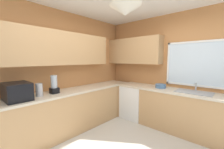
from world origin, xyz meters
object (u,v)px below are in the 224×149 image
object	(u,v)px
dishwasher	(135,102)
blender_appliance	(54,85)
kettle	(39,90)
sink_assembly	(194,92)
bowl	(161,86)
microwave	(17,91)

from	to	relation	value
dishwasher	blender_appliance	bearing A→B (deg)	-109.17
kettle	sink_assembly	world-z (taller)	kettle
kettle	bowl	xyz separation A→B (m)	(1.33, 2.22, -0.07)
kettle	blender_appliance	world-z (taller)	blender_appliance
bowl	kettle	bearing A→B (deg)	-121.01
sink_assembly	bowl	distance (m)	0.69
sink_assembly	blender_appliance	distance (m)	2.82
dishwasher	kettle	size ratio (longest dim) A/B	3.57
microwave	kettle	bearing A→B (deg)	86.62
microwave	sink_assembly	distance (m)	3.28
microwave	sink_assembly	xyz separation A→B (m)	(2.05, 2.56, -0.14)
dishwasher	microwave	distance (m)	2.68
dishwasher	microwave	xyz separation A→B (m)	(-0.66, -2.53, 0.62)
bowl	microwave	bearing A→B (deg)	-117.89
microwave	kettle	size ratio (longest dim) A/B	2.00
blender_appliance	kettle	bearing A→B (deg)	-86.07
microwave	dishwasher	bearing A→B (deg)	75.37
dishwasher	bowl	xyz separation A→B (m)	(0.69, 0.03, 0.52)
bowl	sink_assembly	bearing A→B (deg)	0.48
microwave	sink_assembly	world-z (taller)	microwave
microwave	blender_appliance	world-z (taller)	blender_appliance
dishwasher	bowl	distance (m)	0.87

